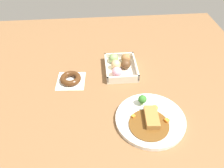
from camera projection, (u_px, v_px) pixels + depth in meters
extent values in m
plane|color=brown|center=(108.00, 95.00, 1.05)|extent=(1.60, 1.60, 0.00)
cylinder|color=white|center=(150.00, 119.00, 0.93)|extent=(0.29, 0.29, 0.02)
cylinder|color=brown|center=(149.00, 125.00, 0.90)|extent=(0.16, 0.16, 0.01)
cube|color=#A87538|center=(152.00, 117.00, 0.91)|extent=(0.11, 0.06, 0.02)
cylinder|color=white|center=(154.00, 109.00, 0.96)|extent=(0.07, 0.07, 0.00)
ellipsoid|color=yellow|center=(155.00, 108.00, 0.95)|extent=(0.03, 0.03, 0.02)
cylinder|color=#8CB766|center=(142.00, 103.00, 0.98)|extent=(0.01, 0.01, 0.02)
sphere|color=#387A2D|center=(142.00, 99.00, 0.96)|extent=(0.04, 0.04, 0.04)
cube|color=orange|center=(167.00, 121.00, 0.91)|extent=(0.02, 0.02, 0.02)
cube|color=orange|center=(133.00, 117.00, 0.92)|extent=(0.02, 0.02, 0.01)
cube|color=beige|center=(121.00, 70.00, 1.18)|extent=(0.20, 0.16, 0.01)
cube|color=beige|center=(119.00, 56.00, 1.24)|extent=(0.01, 0.16, 0.03)
cube|color=beige|center=(123.00, 79.00, 1.09)|extent=(0.01, 0.16, 0.03)
cube|color=beige|center=(106.00, 67.00, 1.16)|extent=(0.20, 0.01, 0.03)
cube|color=beige|center=(135.00, 66.00, 1.17)|extent=(0.20, 0.01, 0.03)
sphere|color=#84A860|center=(114.00, 58.00, 1.20)|extent=(0.05, 0.05, 0.05)
sphere|color=#DBB77A|center=(116.00, 65.00, 1.16)|extent=(0.05, 0.05, 0.05)
sphere|color=pink|center=(117.00, 72.00, 1.12)|extent=(0.05, 0.05, 0.05)
sphere|color=#9E6B3D|center=(126.00, 58.00, 1.20)|extent=(0.05, 0.05, 0.05)
sphere|color=brown|center=(126.00, 64.00, 1.16)|extent=(0.05, 0.05, 0.05)
cube|color=white|center=(71.00, 81.00, 1.12)|extent=(0.14, 0.14, 0.00)
torus|color=#4C2B14|center=(71.00, 78.00, 1.11)|extent=(0.10, 0.10, 0.03)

